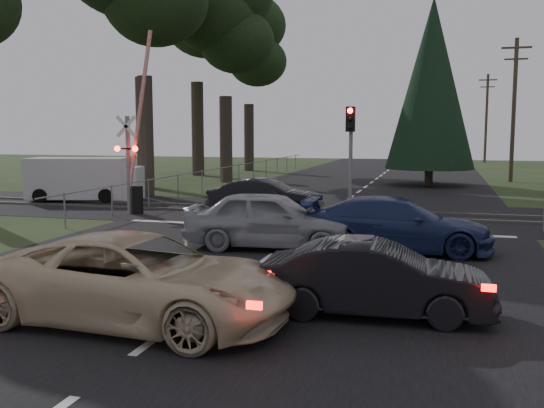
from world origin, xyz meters
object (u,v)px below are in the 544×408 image
(traffic_signal_center, at_px, (350,143))
(cream_coupe, at_px, (137,280))
(blue_sedan, at_px, (397,225))
(white_van, at_px, (87,179))
(utility_pole_far, at_px, (486,116))
(dark_car_far, at_px, (266,198))
(utility_pole_mid, at_px, (514,107))
(silver_car, at_px, (270,220))
(dark_hatchback, at_px, (376,279))
(crossing_signal, at_px, (133,161))

(traffic_signal_center, bearing_deg, cream_coupe, -97.20)
(blue_sedan, distance_m, white_van, 16.86)
(utility_pole_far, relative_size, dark_car_far, 2.08)
(utility_pole_mid, height_order, silver_car, utility_pole_mid)
(dark_hatchback, height_order, blue_sedan, blue_sedan)
(white_van, bearing_deg, cream_coupe, -70.24)
(traffic_signal_center, xyz_separation_m, utility_pole_mid, (7.50, 19.32, 1.92))
(utility_pole_mid, xyz_separation_m, silver_car, (-8.78, -25.49, -3.92))
(crossing_signal, height_order, dark_car_far, crossing_signal)
(crossing_signal, relative_size, utility_pole_far, 0.77)
(utility_pole_mid, height_order, dark_hatchback, utility_pole_mid)
(utility_pole_mid, height_order, dark_car_far, utility_pole_mid)
(crossing_signal, relative_size, cream_coupe, 1.30)
(cream_coupe, xyz_separation_m, dark_hatchback, (3.82, 1.47, -0.09))
(white_van, bearing_deg, dark_car_far, -31.47)
(utility_pole_far, bearing_deg, dark_car_far, -103.48)
(crossing_signal, relative_size, traffic_signal_center, 1.70)
(traffic_signal_center, height_order, utility_pole_far, utility_pole_far)
(crossing_signal, xyz_separation_m, dark_car_far, (5.12, 0.75, -1.35))
(traffic_signal_center, distance_m, blue_sedan, 6.36)
(cream_coupe, relative_size, white_van, 1.00)
(utility_pole_far, bearing_deg, traffic_signal_center, -99.60)
(crossing_signal, distance_m, utility_pole_mid, 25.78)
(utility_pole_far, xyz_separation_m, cream_coupe, (-9.15, -57.37, -3.98))
(utility_pole_mid, xyz_separation_m, cream_coupe, (-9.15, -32.37, -3.98))
(traffic_signal_center, bearing_deg, blue_sedan, -69.37)
(traffic_signal_center, xyz_separation_m, dark_car_far, (-3.16, -0.14, -2.09))
(cream_coupe, bearing_deg, utility_pole_mid, -12.40)
(white_van, bearing_deg, crossing_signal, -54.31)
(white_van, bearing_deg, silver_car, -53.00)
(utility_pole_mid, distance_m, cream_coupe, 33.88)
(utility_pole_mid, xyz_separation_m, dark_car_far, (-10.66, -19.46, -4.01))
(utility_pole_mid, height_order, cream_coupe, utility_pole_mid)
(cream_coupe, xyz_separation_m, blue_sedan, (3.76, 7.43, -0.02))
(silver_car, xyz_separation_m, white_van, (-11.31, 8.79, 0.21))
(dark_hatchback, bearing_deg, silver_car, 29.61)
(crossing_signal, xyz_separation_m, silver_car, (7.00, -5.28, -1.26))
(dark_car_far, xyz_separation_m, white_van, (-9.43, 2.76, 0.30))
(utility_pole_mid, xyz_separation_m, blue_sedan, (-5.38, -24.94, -4.00))
(crossing_signal, relative_size, dark_car_far, 1.61)
(silver_car, bearing_deg, white_van, 47.07)
(crossing_signal, xyz_separation_m, dark_hatchback, (10.45, -10.69, -1.40))
(blue_sedan, height_order, dark_car_far, blue_sedan)
(blue_sedan, relative_size, dark_car_far, 1.16)
(dark_hatchback, bearing_deg, traffic_signal_center, 7.71)
(dark_car_far, distance_m, white_van, 9.83)
(crossing_signal, distance_m, cream_coupe, 13.91)
(utility_pole_far, bearing_deg, utility_pole_mid, -90.00)
(dark_car_far, bearing_deg, traffic_signal_center, -91.21)
(cream_coupe, bearing_deg, traffic_signal_center, -3.82)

